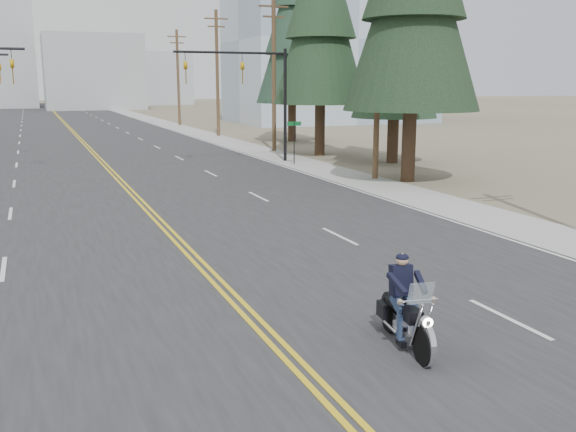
{
  "coord_description": "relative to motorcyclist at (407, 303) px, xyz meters",
  "views": [
    {
      "loc": [
        -4.05,
        -6.13,
        4.88
      ],
      "look_at": [
        1.83,
        8.57,
        1.6
      ],
      "focal_mm": 40.0,
      "sensor_mm": 36.0,
      "label": 1
    }
  ],
  "objects": [
    {
      "name": "utility_pole_d",
      "position": [
        10.29,
        49.43,
        5.11
      ],
      "size": [
        2.2,
        0.3,
        11.5
      ],
      "color": "brown",
      "rests_on": "ground"
    },
    {
      "name": "utility_pole_c",
      "position": [
        10.29,
        34.43,
        4.86
      ],
      "size": [
        2.2,
        0.3,
        11.0
      ],
      "color": "brown",
      "rests_on": "ground"
    },
    {
      "name": "conifer_mid",
      "position": [
        14.67,
        25.07,
        7.2
      ],
      "size": [
        5.28,
        5.28,
        14.08
      ],
      "rotation": [
        0.0,
        0.0,
        0.43
      ],
      "color": "#382619",
      "rests_on": "ground"
    },
    {
      "name": "conifer_far",
      "position": [
        14.63,
        41.64,
        8.5
      ],
      "size": [
        6.1,
        6.1,
        16.33
      ],
      "rotation": [
        0.0,
        0.0,
        0.2
      ],
      "color": "#382619",
      "rests_on": "ground"
    },
    {
      "name": "utility_pole_e",
      "position": [
        10.29,
        66.43,
        4.86
      ],
      "size": [
        2.2,
        0.3,
        11.0
      ],
      "color": "brown",
      "rests_on": "ground"
    },
    {
      "name": "street_sign",
      "position": [
        8.59,
        26.43,
        0.93
      ],
      "size": [
        0.9,
        0.06,
        2.62
      ],
      "color": "black",
      "rests_on": "ground"
    },
    {
      "name": "road",
      "position": [
        -2.21,
        66.43,
        -0.87
      ],
      "size": [
        20.0,
        200.0,
        0.01
      ],
      "primitive_type": "cube",
      "color": "#303033",
      "rests_on": "ground"
    },
    {
      "name": "haze_bldg_b",
      "position": [
        5.79,
        121.43,
        6.12
      ],
      "size": [
        18.0,
        14.0,
        14.0
      ],
      "primitive_type": "cube",
      "color": "#ADB2B7",
      "rests_on": "ground"
    },
    {
      "name": "haze_bldg_c",
      "position": [
        37.79,
        106.43,
        8.12
      ],
      "size": [
        16.0,
        12.0,
        18.0
      ],
      "primitive_type": "cube",
      "color": "#B7BCC6",
      "rests_on": "ground"
    },
    {
      "name": "conifer_tall",
      "position": [
        12.2,
        30.6,
        9.23
      ],
      "size": [
        6.33,
        6.33,
        17.59
      ],
      "rotation": [
        0.0,
        0.0,
        -0.44
      ],
      "color": "#382619",
      "rests_on": "ground"
    },
    {
      "name": "motorcyclist",
      "position": [
        0.0,
        0.0,
        0.0
      ],
      "size": [
        1.31,
        2.37,
        1.75
      ],
      "primitive_type": null,
      "rotation": [
        0.0,
        0.0,
        2.98
      ],
      "color": "black",
      "rests_on": "ground"
    },
    {
      "name": "utility_pole_b",
      "position": [
        10.29,
        19.43,
        5.11
      ],
      "size": [
        2.2,
        0.3,
        11.5
      ],
      "color": "brown",
      "rests_on": "ground"
    },
    {
      "name": "glass_building",
      "position": [
        29.79,
        66.43,
        9.12
      ],
      "size": [
        24.0,
        16.0,
        20.0
      ],
      "primitive_type": "cube",
      "color": "#9EB5CC",
      "rests_on": "ground"
    },
    {
      "name": "sidewalk_right",
      "position": [
        9.29,
        66.43,
        -0.87
      ],
      "size": [
        3.0,
        200.0,
        0.01
      ],
      "primitive_type": "cube",
      "color": "#A5A5A0",
      "rests_on": "ground"
    },
    {
      "name": "haze_bldg_e",
      "position": [
        22.79,
        146.43,
        5.12
      ],
      "size": [
        14.0,
        14.0,
        12.0
      ],
      "primitive_type": "cube",
      "color": "#B7BCC6",
      "rests_on": "ground"
    },
    {
      "name": "traffic_mast_right",
      "position": [
        6.76,
        28.43,
        4.06
      ],
      "size": [
        7.1,
        0.26,
        7.0
      ],
      "color": "black",
      "rests_on": "ground"
    }
  ]
}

